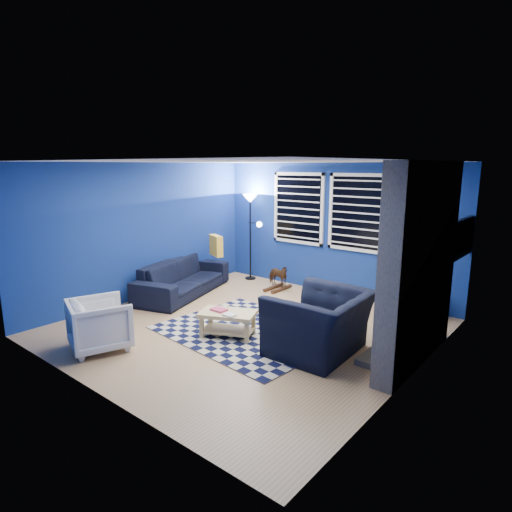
% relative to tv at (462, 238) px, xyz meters
% --- Properties ---
extents(floor, '(5.00, 5.00, 0.00)m').
position_rel_tv_xyz_m(floor, '(-2.45, -2.00, -1.40)').
color(floor, tan).
rests_on(floor, ground).
extents(ceiling, '(5.00, 5.00, 0.00)m').
position_rel_tv_xyz_m(ceiling, '(-2.45, -2.00, 1.10)').
color(ceiling, white).
rests_on(ceiling, wall_back).
extents(wall_back, '(5.00, 0.00, 5.00)m').
position_rel_tv_xyz_m(wall_back, '(-2.45, 0.50, -0.15)').
color(wall_back, navy).
rests_on(wall_back, floor).
extents(wall_left, '(0.00, 5.00, 5.00)m').
position_rel_tv_xyz_m(wall_left, '(-4.95, -2.00, -0.15)').
color(wall_left, navy).
rests_on(wall_left, floor).
extents(wall_right, '(0.00, 5.00, 5.00)m').
position_rel_tv_xyz_m(wall_right, '(0.05, -2.00, -0.15)').
color(wall_right, navy).
rests_on(wall_right, floor).
extents(fireplace, '(0.65, 2.00, 2.50)m').
position_rel_tv_xyz_m(fireplace, '(-0.09, -1.50, -0.20)').
color(fireplace, gray).
rests_on(fireplace, floor).
extents(window_left, '(1.17, 0.06, 1.42)m').
position_rel_tv_xyz_m(window_left, '(-3.20, 0.46, 0.20)').
color(window_left, black).
rests_on(window_left, wall_back).
extents(window_right, '(1.17, 0.06, 1.42)m').
position_rel_tv_xyz_m(window_right, '(-1.90, 0.46, 0.20)').
color(window_right, black).
rests_on(window_right, wall_back).
extents(tv, '(0.07, 1.00, 0.58)m').
position_rel_tv_xyz_m(tv, '(0.00, 0.00, 0.00)').
color(tv, black).
rests_on(tv, wall_right).
extents(rug, '(2.66, 2.20, 0.02)m').
position_rel_tv_xyz_m(rug, '(-2.32, -2.10, -1.39)').
color(rug, black).
rests_on(rug, floor).
extents(sofa, '(2.40, 1.51, 0.65)m').
position_rel_tv_xyz_m(sofa, '(-4.55, -1.44, -1.07)').
color(sofa, black).
rests_on(sofa, floor).
extents(armchair_big, '(1.32, 1.16, 0.83)m').
position_rel_tv_xyz_m(armchair_big, '(-1.13, -2.06, -0.99)').
color(armchair_big, black).
rests_on(armchair_big, floor).
extents(armchair_bent, '(0.96, 0.97, 0.69)m').
position_rel_tv_xyz_m(armchair_bent, '(-3.49, -3.83, -1.05)').
color(armchair_bent, gray).
rests_on(armchair_bent, floor).
extents(rocking_horse, '(0.28, 0.55, 0.45)m').
position_rel_tv_xyz_m(rocking_horse, '(-3.31, -0.05, -1.10)').
color(rocking_horse, '#4B2A18').
rests_on(rocking_horse, floor).
extents(coffee_table, '(0.91, 0.75, 0.40)m').
position_rel_tv_xyz_m(coffee_table, '(-2.44, -2.44, -1.12)').
color(coffee_table, '#DCBF7C').
rests_on(coffee_table, rug).
extents(cabinet, '(0.65, 0.48, 0.59)m').
position_rel_tv_xyz_m(cabinet, '(-0.67, 0.25, -1.14)').
color(cabinet, '#DCBF7C').
rests_on(cabinet, floor).
extents(floor_lamp, '(0.50, 0.31, 1.84)m').
position_rel_tv_xyz_m(floor_lamp, '(-4.25, 0.25, 0.11)').
color(floor_lamp, black).
rests_on(floor_lamp, floor).
extents(throw_pillow, '(0.45, 0.30, 0.42)m').
position_rel_tv_xyz_m(throw_pillow, '(-4.40, -0.68, -0.54)').
color(throw_pillow, gold).
rests_on(throw_pillow, sofa).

